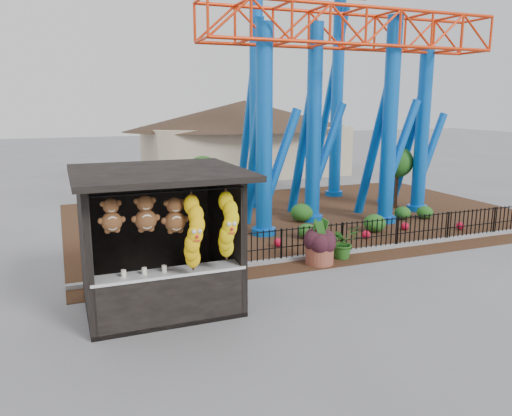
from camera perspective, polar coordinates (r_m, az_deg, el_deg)
name	(u,v)px	position (r m, az deg, el deg)	size (l,w,h in m)	color
ground	(304,305)	(11.53, 5.52, -11.01)	(120.00, 120.00, 0.00)	slate
mulch_bed	(302,216)	(20.07, 5.30, -0.96)	(18.00, 12.00, 0.02)	#331E11
curb	(375,248)	(15.91, 13.49, -4.52)	(18.00, 0.18, 0.12)	gray
prize_booth	(162,244)	(10.92, -10.66, -4.04)	(3.50, 3.40, 3.12)	black
picket_fence	(400,232)	(16.32, 16.16, -2.65)	(12.20, 0.06, 1.00)	black
roller_coaster	(329,51)	(20.39, 8.30, 17.37)	(11.00, 6.37, 10.82)	blue
terracotta_planter	(320,254)	(14.26, 7.27, -5.29)	(0.79, 0.79, 0.56)	brown
planter_foliage	(320,234)	(14.10, 7.34, -2.95)	(0.70, 0.70, 0.64)	black
potted_plant	(343,242)	(14.82, 9.88, -3.84)	(0.89, 0.77, 0.99)	#274E17
landscaping	(353,218)	(18.74, 11.00, -1.14)	(7.41, 3.79, 0.69)	#205218
pavilion	(245,126)	(31.41, -1.32, 9.40)	(15.00, 15.00, 4.80)	#BFAD8C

